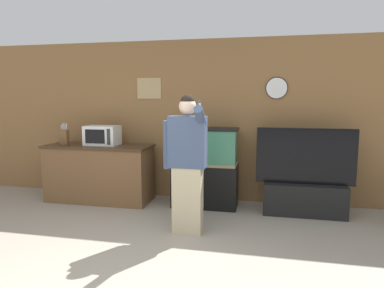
% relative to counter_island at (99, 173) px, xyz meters
% --- Properties ---
extents(wall_back_paneled, '(10.00, 0.08, 2.60)m').
position_rel_counter_island_xyz_m(wall_back_paneled, '(1.38, 0.49, 0.84)').
color(wall_back_paneled, olive).
rests_on(wall_back_paneled, ground_plane).
extents(counter_island, '(1.72, 0.66, 0.92)m').
position_rel_counter_island_xyz_m(counter_island, '(0.00, 0.00, 0.00)').
color(counter_island, brown).
rests_on(counter_island, ground_plane).
extents(microwave, '(0.53, 0.34, 0.31)m').
position_rel_counter_island_xyz_m(microwave, '(0.06, 0.03, 0.61)').
color(microwave, white).
rests_on(microwave, counter_island).
extents(knife_block, '(0.13, 0.10, 0.35)m').
position_rel_counter_island_xyz_m(knife_block, '(-0.58, -0.04, 0.59)').
color(knife_block, brown).
rests_on(knife_block, counter_island).
extents(aquarium_on_stand, '(0.99, 0.47, 1.22)m').
position_rel_counter_island_xyz_m(aquarium_on_stand, '(1.73, 0.08, 0.15)').
color(aquarium_on_stand, black).
rests_on(aquarium_on_stand, ground_plane).
extents(tv_on_stand, '(1.38, 0.40, 1.25)m').
position_rel_counter_island_xyz_m(tv_on_stand, '(3.20, -0.01, -0.09)').
color(tv_on_stand, black).
rests_on(tv_on_stand, ground_plane).
extents(person_standing, '(0.54, 0.41, 1.72)m').
position_rel_counter_island_xyz_m(person_standing, '(1.70, -1.02, 0.43)').
color(person_standing, '#BCAD89').
rests_on(person_standing, ground_plane).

